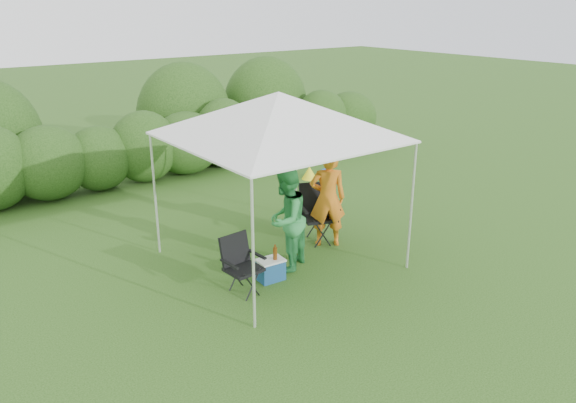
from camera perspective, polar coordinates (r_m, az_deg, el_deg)
ground at (r=9.21m, az=0.98°, el=-6.97°), size 70.00×70.00×0.00m
hedge at (r=13.92m, az=-13.99°, el=5.33°), size 14.89×1.53×1.80m
canopy at (r=8.79m, az=-0.95°, el=8.74°), size 3.10×3.10×2.83m
chair_right at (r=10.14m, az=3.01°, el=-0.76°), size 0.79×0.76×1.05m
chair_left at (r=8.39m, az=-4.90°, el=-6.02°), size 0.58×0.53×0.89m
man at (r=9.85m, az=4.04°, el=0.32°), size 0.76×0.70×1.75m
woman at (r=8.94m, az=-0.21°, el=-1.83°), size 1.04×0.97×1.71m
cooler at (r=8.84m, az=-1.78°, el=-6.92°), size 0.43×0.33×0.35m
bottle at (r=8.71m, az=-1.32°, el=-5.15°), size 0.07×0.07×0.25m
lawn_toy at (r=13.83m, az=2.60°, el=2.91°), size 0.63×0.52×0.31m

